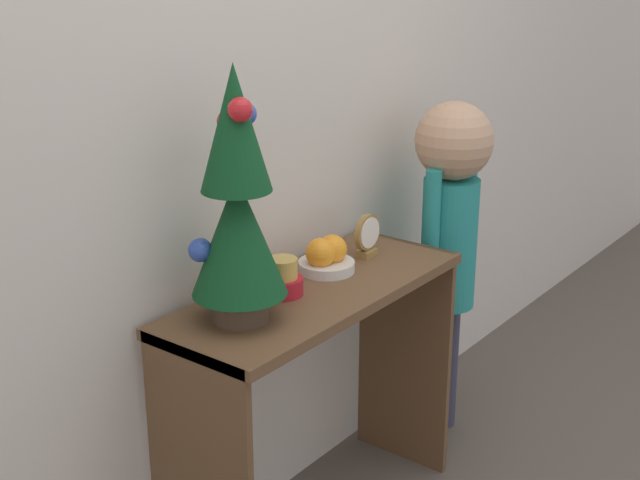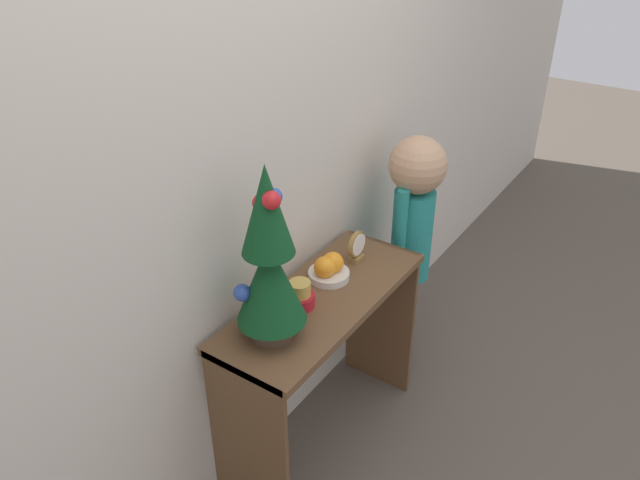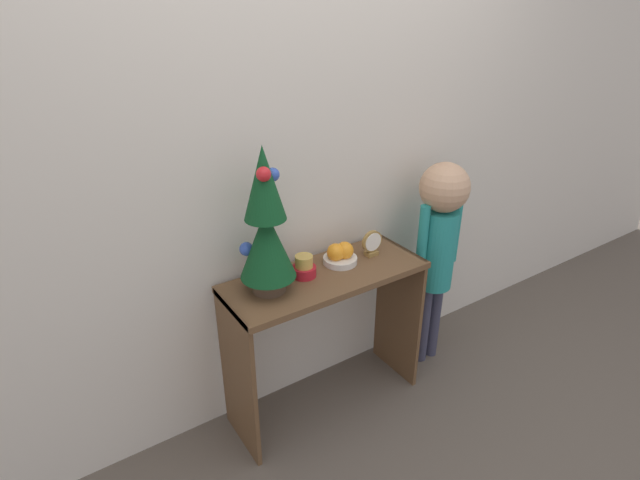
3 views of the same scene
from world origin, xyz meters
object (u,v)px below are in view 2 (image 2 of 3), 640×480
(singing_bowl, at_px, (300,296))
(fruit_bowl, at_px, (329,269))
(child_figure, at_px, (414,214))
(desk_clock, at_px, (357,247))
(mini_tree, at_px, (269,260))

(singing_bowl, bearing_deg, fruit_bowl, 2.90)
(singing_bowl, height_order, child_figure, child_figure)
(fruit_bowl, bearing_deg, desk_clock, -7.11)
(child_figure, bearing_deg, fruit_bowl, 172.96)
(mini_tree, relative_size, desk_clock, 4.92)
(mini_tree, xyz_separation_m, fruit_bowl, (0.39, 0.03, -0.26))
(singing_bowl, bearing_deg, child_figure, -4.45)
(desk_clock, bearing_deg, fruit_bowl, 172.89)
(fruit_bowl, bearing_deg, singing_bowl, -177.10)
(fruit_bowl, bearing_deg, mini_tree, -175.54)
(mini_tree, height_order, desk_clock, mini_tree)
(fruit_bowl, height_order, child_figure, child_figure)
(mini_tree, distance_m, fruit_bowl, 0.47)
(desk_clock, height_order, child_figure, child_figure)
(desk_clock, bearing_deg, singing_bowl, 178.33)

